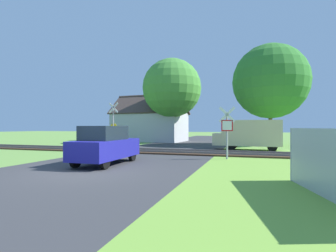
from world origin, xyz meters
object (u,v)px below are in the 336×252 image
crossing_sign_far (113,123)px  parked_car (106,145)px  tree_center (172,88)px  fence_panel (329,164)px  tree_right (270,81)px  stop_sign_near (227,129)px  house (150,126)px  mail_truck (249,134)px

crossing_sign_far → parked_car: 9.40m
crossing_sign_far → tree_center: bearing=76.2°
parked_car → fence_panel: (8.17, -3.65, -0.04)m
crossing_sign_far → tree_right: bearing=34.8°
stop_sign_near → tree_center: bearing=-69.3°
tree_center → tree_right: size_ratio=0.95×
house → fence_panel: 26.28m
crossing_sign_far → tree_right: size_ratio=0.39×
tree_right → parked_car: bearing=-117.1°
tree_right → fence_panel: 20.39m
stop_sign_near → tree_center: tree_center is taller
mail_truck → parked_car: bearing=150.6°
tree_right → mail_truck: (-1.91, -6.16, -4.85)m
crossing_sign_far → house: house is taller
tree_right → parked_car: size_ratio=2.39×
house → fence_panel: (13.42, -22.57, -1.03)m
fence_panel → house: bearing=17.6°
fence_panel → tree_center: bearing=13.1°
fence_panel → mail_truck: bearing=-5.3°
parked_car → stop_sign_near: bearing=33.9°
tree_right → mail_truck: tree_right is taller
mail_truck → stop_sign_near: bearing=173.0°
tree_center → fence_panel: bearing=-63.8°
mail_truck → house: bearing=55.1°
tree_right → tree_center: bearing=177.0°
stop_sign_near → crossing_sign_far: bearing=-33.8°
house → tree_center: tree_center is taller
crossing_sign_far → parked_car: (4.28, -8.30, -1.14)m
house → tree_center: 5.85m
house → stop_sign_near: bearing=-51.4°
crossing_sign_far → mail_truck: (10.58, 1.60, -0.80)m
tree_center → crossing_sign_far: bearing=-106.8°
parked_car → tree_center: bearing=94.9°
tree_right → mail_truck: 8.07m
stop_sign_near → mail_truck: stop_sign_near is taller
parked_car → fence_panel: 8.94m
house → tree_center: size_ratio=0.98×
tree_right → crossing_sign_far: bearing=-148.1°
parked_car → mail_truck: bearing=56.2°
tree_center → parked_car: bearing=-83.9°
stop_sign_near → tree_center: (-6.98, 12.92, 4.33)m
stop_sign_near → fence_panel: bearing=104.4°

